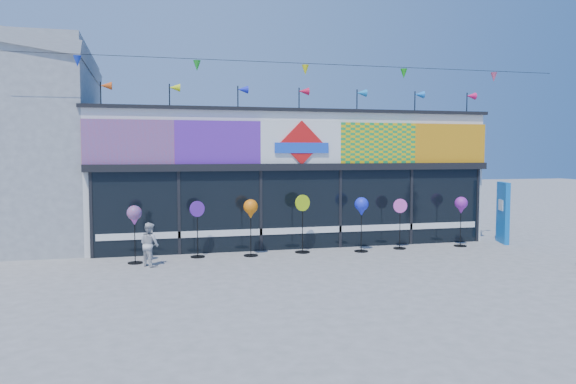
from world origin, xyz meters
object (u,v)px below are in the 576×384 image
object	(u,v)px
spinner_2	(251,211)
spinner_6	(461,207)
blue_sign	(503,212)
spinner_4	(361,208)
spinner_5	(400,222)
spinner_3	(303,222)
spinner_0	(134,217)
child	(149,244)
spinner_1	(197,228)

from	to	relation	value
spinner_2	spinner_6	distance (m)	6.40
blue_sign	spinner_4	size ratio (longest dim) A/B	1.22
spinner_5	spinner_2	bearing A→B (deg)	-179.32
spinner_3	spinner_2	bearing A→B (deg)	-174.32
blue_sign	spinner_0	distance (m)	11.09
child	blue_sign	bearing A→B (deg)	-121.37
spinner_3	spinner_4	size ratio (longest dim) A/B	1.05
spinner_0	spinner_2	world-z (taller)	spinner_2
blue_sign	child	distance (m)	10.77
blue_sign	spinner_0	bearing A→B (deg)	-158.43
blue_sign	spinner_4	distance (m)	4.90
spinner_0	child	bearing A→B (deg)	-50.41
spinner_3	spinner_5	distance (m)	2.94
spinner_0	spinner_2	distance (m)	3.05
spinner_2	child	world-z (taller)	spinner_2
spinner_3	spinner_6	distance (m)	4.91
spinner_0	spinner_2	xyz separation A→B (m)	(3.04, 0.28, 0.06)
spinner_6	child	world-z (taller)	spinner_6
spinner_3	child	bearing A→B (deg)	-168.42
spinner_4	spinner_6	xyz separation A→B (m)	(3.24, 0.12, -0.05)
spinner_4	spinner_6	bearing A→B (deg)	2.18
spinner_1	spinner_5	xyz separation A→B (m)	(5.86, -0.12, -0.03)
spinner_1	spinner_3	distance (m)	2.93
spinner_3	spinner_4	xyz separation A→B (m)	(1.66, -0.27, 0.38)
spinner_0	spinner_1	world-z (taller)	spinner_1
spinner_2	spinner_4	bearing A→B (deg)	-2.19
blue_sign	spinner_3	world-z (taller)	blue_sign
spinner_1	spinner_4	bearing A→B (deg)	-3.68
spinner_1	child	bearing A→B (deg)	-145.06
blue_sign	spinner_0	xyz separation A→B (m)	(-11.07, -0.55, 0.23)
spinner_2	child	bearing A→B (deg)	-165.21
spinner_2	spinner_5	world-z (taller)	spinner_2
spinner_0	spinner_2	size ratio (longest dim) A/B	0.95
spinner_0	spinner_4	world-z (taller)	spinner_4
spinner_4	spinner_6	size ratio (longest dim) A/B	1.04
spinner_6	spinner_0	bearing A→B (deg)	-178.29
spinner_1	spinner_3	bearing A→B (deg)	-0.47
spinner_2	spinner_5	size ratio (longest dim) A/B	1.05
spinner_4	child	size ratio (longest dim) A/B	1.43
spinner_3	spinner_5	bearing A→B (deg)	-1.88
child	spinner_5	bearing A→B (deg)	-120.50
spinner_4	blue_sign	bearing A→B (deg)	4.63
spinner_1	spinner_6	bearing A→B (deg)	-1.26
spinner_0	blue_sign	bearing A→B (deg)	2.87
spinner_2	spinner_6	xyz separation A→B (m)	(6.40, 0.00, -0.04)
spinner_0	spinner_2	bearing A→B (deg)	5.27
child	spinner_4	bearing A→B (deg)	-120.87
spinner_1	spinner_6	xyz separation A→B (m)	(7.82, -0.17, 0.39)
spinner_0	spinner_6	bearing A→B (deg)	1.71
blue_sign	spinner_3	distance (m)	6.53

